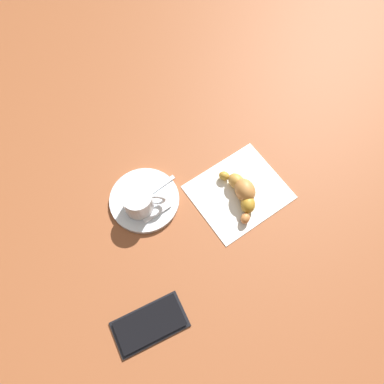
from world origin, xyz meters
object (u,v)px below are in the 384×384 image
(sugar_packet, at_px, (156,212))
(croissant, at_px, (243,192))
(napkin, at_px, (239,192))
(teaspoon, at_px, (143,198))
(cell_phone, at_px, (150,324))
(saucer, at_px, (144,200))
(espresso_cup, at_px, (138,200))

(sugar_packet, xyz_separation_m, croissant, (0.18, -0.04, 0.01))
(napkin, bearing_deg, teaspoon, 161.48)
(napkin, xyz_separation_m, cell_phone, (-0.28, -0.18, 0.00))
(sugar_packet, distance_m, cell_phone, 0.22)
(saucer, height_order, croissant, croissant)
(espresso_cup, relative_size, cell_phone, 0.62)
(saucer, xyz_separation_m, croissant, (0.20, -0.07, 0.02))
(sugar_packet, xyz_separation_m, cell_phone, (-0.09, -0.20, -0.01))
(teaspoon, bearing_deg, sugar_packet, -72.34)
(sugar_packet, xyz_separation_m, napkin, (0.18, -0.03, -0.01))
(saucer, bearing_deg, napkin, -18.08)
(espresso_cup, bearing_deg, croissant, -17.46)
(teaspoon, xyz_separation_m, croissant, (0.20, -0.08, 0.01))
(saucer, xyz_separation_m, teaspoon, (-0.00, 0.00, 0.01))
(napkin, xyz_separation_m, croissant, (0.00, -0.01, 0.02))
(espresso_cup, bearing_deg, cell_phone, -106.61)
(cell_phone, bearing_deg, teaspoon, 71.52)
(saucer, bearing_deg, sugar_packet, -72.87)
(cell_phone, bearing_deg, sugar_packet, 65.13)
(espresso_cup, bearing_deg, sugar_packet, -49.66)
(saucer, height_order, espresso_cup, espresso_cup)
(espresso_cup, height_order, napkin, espresso_cup)
(espresso_cup, relative_size, sugar_packet, 1.36)
(teaspoon, relative_size, cell_phone, 0.87)
(espresso_cup, relative_size, napkin, 0.45)
(espresso_cup, bearing_deg, saucer, 34.46)
(teaspoon, bearing_deg, espresso_cup, -137.66)
(croissant, bearing_deg, cell_phone, -149.21)
(croissant, bearing_deg, sugar_packet, 168.76)
(croissant, relative_size, cell_phone, 0.98)
(teaspoon, relative_size, napkin, 0.63)
(napkin, bearing_deg, sugar_packet, 172.05)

